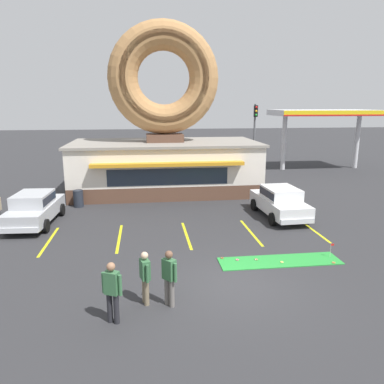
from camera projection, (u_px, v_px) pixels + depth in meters
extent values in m
plane|color=#2D2D30|center=(236.00, 285.00, 12.23)|extent=(160.00, 160.00, 0.00)
cube|color=brown|center=(165.00, 184.00, 25.46)|extent=(12.00, 6.00, 0.90)
cube|color=silver|center=(165.00, 161.00, 25.10)|extent=(12.00, 6.00, 2.30)
cube|color=gray|center=(165.00, 143.00, 24.82)|extent=(12.30, 6.30, 0.16)
cube|color=orange|center=(168.00, 164.00, 21.84)|extent=(9.00, 0.60, 0.20)
cube|color=#232D3D|center=(168.00, 177.00, 22.30)|extent=(7.20, 0.03, 1.00)
cube|color=brown|center=(165.00, 138.00, 24.74)|extent=(2.40, 1.80, 0.50)
torus|color=#B27F4C|center=(164.00, 78.00, 23.87)|extent=(7.10, 1.90, 7.10)
torus|color=#936038|center=(164.00, 78.00, 23.46)|extent=(6.25, 1.05, 6.24)
cube|color=green|center=(280.00, 261.00, 14.10)|extent=(4.60, 1.17, 0.03)
torus|color=#A5724C|center=(256.00, 259.00, 14.16)|extent=(0.13, 0.13, 0.04)
torus|color=#E5C666|center=(282.00, 262.00, 13.92)|extent=(0.13, 0.13, 0.04)
torus|color=#D17F47|center=(334.00, 263.00, 13.87)|extent=(0.13, 0.13, 0.04)
torus|color=brown|center=(222.00, 258.00, 14.28)|extent=(0.13, 0.13, 0.04)
torus|color=#D8667F|center=(237.00, 260.00, 14.13)|extent=(0.13, 0.13, 0.04)
sphere|color=white|center=(256.00, 260.00, 14.12)|extent=(0.04, 0.04, 0.04)
cylinder|color=silver|center=(331.00, 250.00, 14.37)|extent=(0.01, 0.01, 0.55)
cube|color=red|center=(332.00, 245.00, 14.32)|extent=(0.12, 0.01, 0.08)
cube|color=silver|center=(279.00, 204.00, 19.60)|extent=(1.94, 4.47, 0.68)
cube|color=silver|center=(281.00, 193.00, 19.30)|extent=(1.65, 2.16, 0.60)
cube|color=#232D3D|center=(281.00, 193.00, 19.30)|extent=(1.67, 2.08, 0.36)
cube|color=silver|center=(264.00, 199.00, 21.79)|extent=(1.67, 0.17, 0.24)
cube|color=silver|center=(298.00, 222.00, 17.51)|extent=(1.67, 0.17, 0.24)
cylinder|color=black|center=(254.00, 205.00, 20.84)|extent=(0.25, 0.65, 0.64)
cylinder|color=black|center=(284.00, 203.00, 21.13)|extent=(0.25, 0.65, 0.64)
cylinder|color=black|center=(273.00, 219.00, 18.22)|extent=(0.25, 0.65, 0.64)
cylinder|color=black|center=(306.00, 217.00, 18.51)|extent=(0.25, 0.65, 0.64)
cube|color=#B2B5BA|center=(35.00, 211.00, 18.38)|extent=(2.01, 4.49, 0.68)
cube|color=#B2B5BA|center=(33.00, 199.00, 18.09)|extent=(1.68, 2.19, 0.60)
cube|color=#232D3D|center=(33.00, 199.00, 18.09)|extent=(1.70, 2.10, 0.36)
cube|color=silver|center=(49.00, 204.00, 20.60)|extent=(1.67, 0.20, 0.24)
cube|color=silver|center=(19.00, 230.00, 16.27)|extent=(1.67, 0.20, 0.24)
cylinder|color=black|center=(28.00, 210.00, 19.73)|extent=(0.26, 0.65, 0.64)
cylinder|color=black|center=(62.00, 210.00, 19.85)|extent=(0.26, 0.65, 0.64)
cylinder|color=black|center=(6.00, 227.00, 17.08)|extent=(0.26, 0.65, 0.64)
cylinder|color=black|center=(46.00, 226.00, 17.20)|extent=(0.26, 0.65, 0.64)
cylinder|color=#232328|center=(110.00, 307.00, 10.09)|extent=(0.15, 0.15, 0.86)
cylinder|color=#232328|center=(116.00, 309.00, 10.03)|extent=(0.15, 0.15, 0.86)
cube|color=#386B42|center=(112.00, 283.00, 9.89)|extent=(0.45, 0.38, 0.63)
cylinder|color=#386B42|center=(104.00, 282.00, 9.97)|extent=(0.10, 0.10, 0.58)
cylinder|color=#386B42|center=(120.00, 285.00, 9.82)|extent=(0.10, 0.10, 0.58)
sphere|color=#9E7051|center=(111.00, 267.00, 9.78)|extent=(0.23, 0.23, 0.23)
cylinder|color=slate|center=(167.00, 291.00, 10.99)|extent=(0.15, 0.15, 0.84)
cylinder|color=slate|center=(172.00, 293.00, 10.86)|extent=(0.15, 0.15, 0.84)
cube|color=#386B42|center=(169.00, 269.00, 10.76)|extent=(0.43, 0.44, 0.62)
cylinder|color=#386B42|center=(163.00, 268.00, 10.93)|extent=(0.10, 0.10, 0.57)
cylinder|color=#386B42|center=(175.00, 273.00, 10.60)|extent=(0.10, 0.10, 0.57)
sphere|color=brown|center=(169.00, 255.00, 10.65)|extent=(0.23, 0.23, 0.23)
cylinder|color=#7F7056|center=(145.00, 290.00, 11.13)|extent=(0.15, 0.15, 0.80)
cylinder|color=#7F7056|center=(147.00, 293.00, 10.95)|extent=(0.15, 0.15, 0.80)
cube|color=#386B42|center=(145.00, 269.00, 10.88)|extent=(0.34, 0.43, 0.59)
cylinder|color=#386B42|center=(143.00, 267.00, 11.11)|extent=(0.10, 0.10, 0.54)
cylinder|color=#386B42|center=(147.00, 274.00, 10.66)|extent=(0.10, 0.10, 0.54)
sphere|color=beige|center=(144.00, 255.00, 10.78)|extent=(0.21, 0.21, 0.21)
cylinder|color=#232833|center=(78.00, 199.00, 21.51)|extent=(0.56, 0.56, 0.95)
torus|color=black|center=(78.00, 191.00, 21.40)|extent=(0.57, 0.57, 0.05)
cylinder|color=#595B60|center=(254.00, 141.00, 30.32)|extent=(0.16, 0.16, 5.80)
cube|color=black|center=(256.00, 111.00, 29.61)|extent=(0.28, 0.24, 0.90)
sphere|color=red|center=(256.00, 107.00, 29.42)|extent=(0.18, 0.18, 0.18)
sphere|color=orange|center=(256.00, 111.00, 29.49)|extent=(0.18, 0.18, 0.18)
sphere|color=green|center=(256.00, 115.00, 29.56)|extent=(0.18, 0.18, 0.18)
cylinder|color=silver|center=(284.00, 143.00, 33.47)|extent=(0.40, 0.40, 4.80)
cylinder|color=silver|center=(357.00, 142.00, 34.34)|extent=(0.40, 0.40, 4.80)
cube|color=silver|center=(323.00, 113.00, 33.30)|extent=(9.00, 4.40, 0.50)
cube|color=yellow|center=(336.00, 113.00, 31.16)|extent=(9.00, 0.04, 0.44)
cube|color=red|center=(336.00, 115.00, 31.17)|extent=(9.00, 0.04, 0.12)
cube|color=yellow|center=(49.00, 241.00, 16.18)|extent=(0.12, 3.60, 0.01)
cube|color=yellow|center=(119.00, 238.00, 16.56)|extent=(0.12, 3.60, 0.01)
cube|color=yellow|center=(187.00, 235.00, 16.93)|extent=(0.12, 3.60, 0.01)
cube|color=yellow|center=(251.00, 232.00, 17.30)|extent=(0.12, 3.60, 0.01)
cube|color=yellow|center=(312.00, 230.00, 17.67)|extent=(0.12, 3.60, 0.01)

